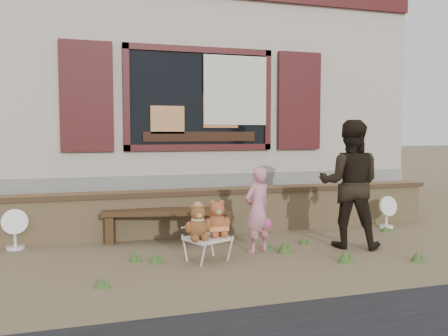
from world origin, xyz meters
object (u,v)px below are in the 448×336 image
object	(u,v)px
teddy_bear_right	(217,217)
child	(257,210)
adult	(350,184)
teddy_bear_left	(198,221)
folding_chair	(207,239)
bench	(168,218)

from	to	relation	value
teddy_bear_right	child	size ratio (longest dim) A/B	0.40
child	adult	size ratio (longest dim) A/B	0.65
teddy_bear_right	teddy_bear_left	bearing A→B (deg)	-180.00
folding_chair	teddy_bear_left	bearing A→B (deg)	180.00
bench	folding_chair	size ratio (longest dim) A/B	3.08
folding_chair	child	bearing A→B (deg)	-5.43
bench	teddy_bear_right	xyz separation A→B (m)	(0.39, -1.06, 0.17)
teddy_bear_right	child	xyz separation A→B (m)	(0.57, 0.16, 0.04)
bench	folding_chair	distance (m)	1.14
bench	teddy_bear_left	distance (m)	1.18
teddy_bear_right	adult	distance (m)	1.86
folding_chair	adult	xyz separation A→B (m)	(1.96, 0.13, 0.57)
teddy_bear_right	bench	bearing A→B (deg)	88.36
teddy_bear_left	child	world-z (taller)	child
child	bench	bearing A→B (deg)	-65.84
child	teddy_bear_right	bearing A→B (deg)	-7.56
teddy_bear_left	teddy_bear_right	world-z (taller)	teddy_bear_right
teddy_bear_left	teddy_bear_right	size ratio (longest dim) A/B	0.96
folding_chair	child	distance (m)	0.79
folding_chair	teddy_bear_right	xyz separation A→B (m)	(0.13, 0.05, 0.24)
bench	child	distance (m)	1.34
teddy_bear_right	adult	size ratio (longest dim) A/B	0.26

